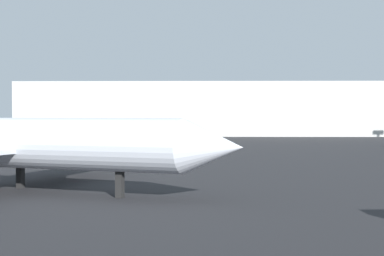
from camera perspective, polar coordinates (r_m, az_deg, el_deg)
name	(u,v)px	position (r m, az deg, el deg)	size (l,w,h in m)	color
airplane_on_taxiway	(15,143)	(40.15, -16.95, -1.43)	(30.08, 26.14, 9.22)	silver
terminal_building	(202,109)	(145.03, 0.94, 1.85)	(88.12, 21.70, 12.88)	#B7B7B2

